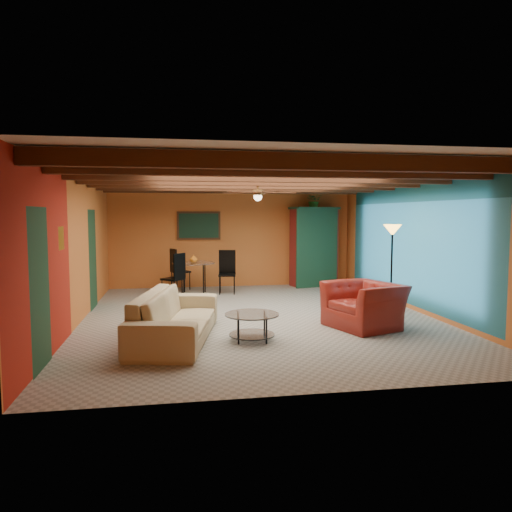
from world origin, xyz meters
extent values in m
cube|color=gray|center=(0.00, 0.00, 0.00)|extent=(6.50, 8.00, 0.01)
cube|color=silver|center=(0.00, 0.00, 2.70)|extent=(6.50, 8.00, 0.01)
cube|color=#C0652C|center=(0.00, 4.00, 1.35)|extent=(6.50, 0.02, 2.70)
cube|color=#9E1E11|center=(-3.25, 0.00, 1.35)|extent=(0.02, 8.00, 2.70)
cube|color=#2D6B84|center=(3.25, 0.00, 1.35)|extent=(0.02, 8.00, 2.70)
imported|color=tan|center=(-1.55, -1.45, 0.38)|extent=(1.50, 2.72, 0.75)
imported|color=maroon|center=(1.66, -1.16, 0.39)|extent=(1.38, 1.47, 0.78)
cube|color=maroon|center=(2.20, 3.70, 1.04)|extent=(1.29, 0.83, 2.08)
cube|color=black|center=(-0.90, 3.96, 1.65)|extent=(1.05, 0.03, 0.65)
imported|color=#26661E|center=(2.20, 3.70, 2.33)|extent=(0.48, 0.42, 0.49)
imported|color=orange|center=(-1.09, 2.88, 1.17)|extent=(0.23, 0.23, 0.19)
camera|label=1|loc=(-1.56, -8.91, 1.96)|focal=33.75mm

